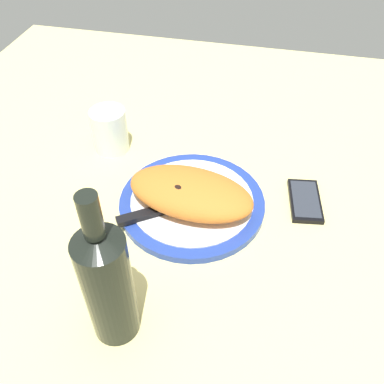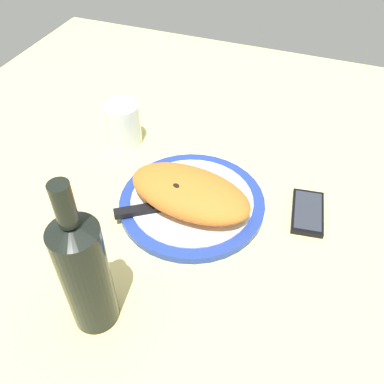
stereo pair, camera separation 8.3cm
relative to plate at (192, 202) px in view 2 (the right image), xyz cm
name	(u,v)px [view 2 (the right image)]	position (x,y,z in cm)	size (l,w,h in cm)	color
ground_plane	(192,211)	(0.00, 0.00, -2.40)	(150.00, 150.00, 3.00)	#E5D684
plate	(192,202)	(0.00, 0.00, 0.00)	(29.45, 29.45, 1.88)	#233D99
calzone	(188,192)	(0.37, 1.29, 4.05)	(26.51, 16.48, 6.12)	orange
fork	(198,181)	(0.54, -5.15, 1.18)	(15.29, 2.25, 0.40)	silver
knife	(153,208)	(6.17, 5.51, 1.48)	(19.08, 13.68, 1.20)	silver
smartphone	(308,212)	(-22.46, -5.96, -0.34)	(7.78, 12.65, 1.16)	black
water_glass	(124,127)	(22.46, -14.33, 3.52)	(7.96, 7.96, 10.26)	silver
wine_bottle	(84,272)	(5.80, 28.36, 10.90)	(7.27, 7.27, 28.99)	black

